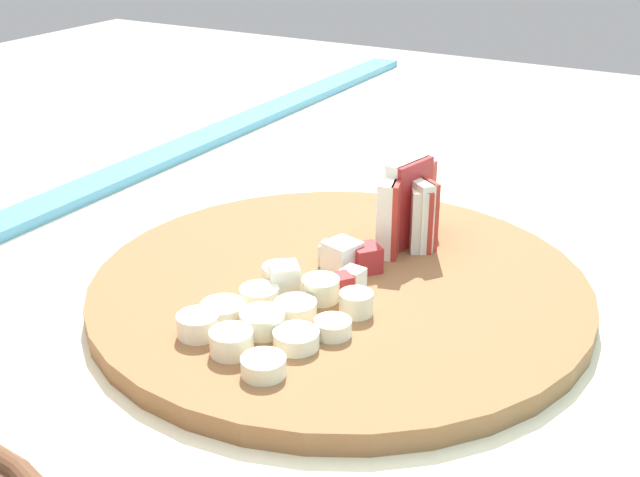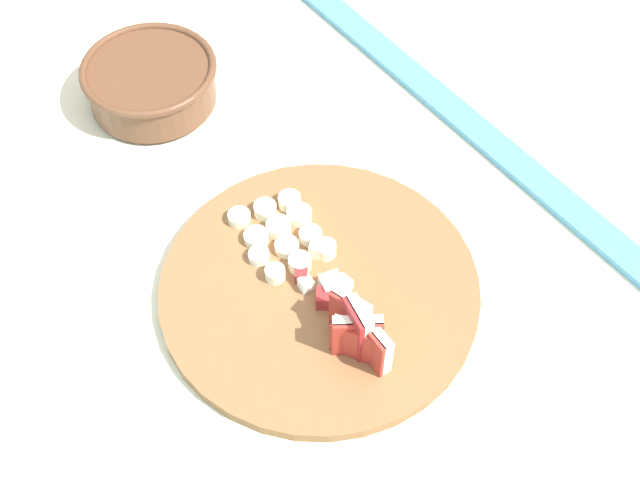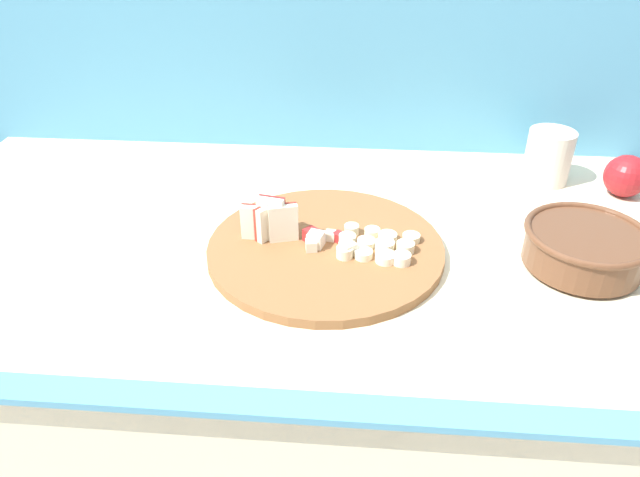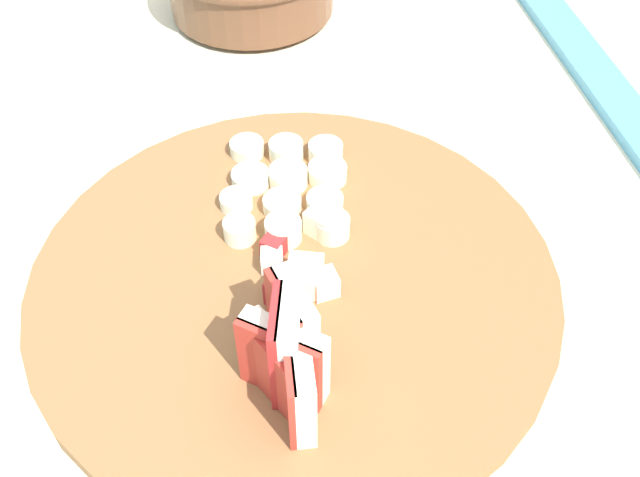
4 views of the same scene
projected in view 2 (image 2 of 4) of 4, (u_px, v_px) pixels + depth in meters
name	position (u px, v px, depth m)	size (l,w,h in m)	color
cutting_board	(319.00, 289.00, 0.92)	(0.35, 0.35, 0.01)	brown
apple_wedge_fan	(358.00, 332.00, 0.85)	(0.08, 0.05, 0.07)	#A32323
apple_dice_pile	(324.00, 279.00, 0.91)	(0.08, 0.06, 0.02)	#EFE5CC
banana_slice_rows	(284.00, 234.00, 0.95)	(0.12, 0.09, 0.02)	#F4EAC6
ceramic_bowl	(151.00, 81.00, 1.07)	(0.17, 0.17, 0.06)	brown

